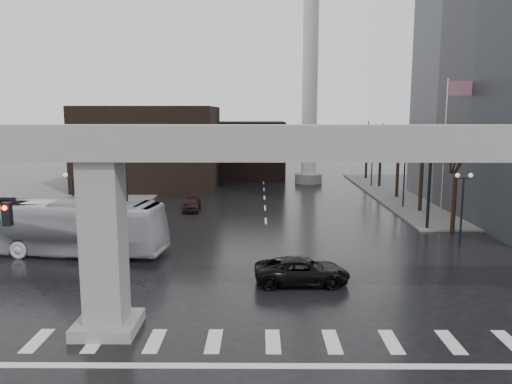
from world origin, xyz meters
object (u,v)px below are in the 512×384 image
Objects in this scene: signal_mast_arm at (382,157)px; pickup_truck at (302,271)px; city_bus at (66,227)px; far_car at (192,204)px.

pickup_truck is at bearing -119.41° from signal_mast_arm.
city_bus is at bearing -162.16° from signal_mast_arm.
signal_mast_arm reaches higher than far_car.
signal_mast_arm is 18.53m from far_car.
signal_mast_arm is 2.36× the size of pickup_truck.
signal_mast_arm is at bearing -27.62° from far_car.
far_car is (6.21, 14.95, -1.17)m from city_bus.
pickup_truck is (-7.23, -12.83, -5.11)m from signal_mast_arm.
signal_mast_arm is 23.65m from city_bus.
pickup_truck is at bearing -68.60° from far_car.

